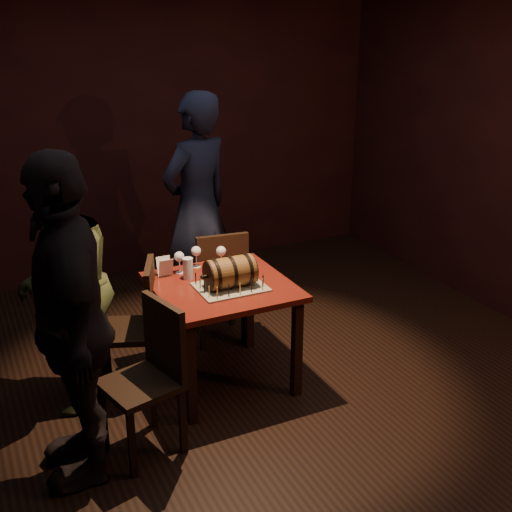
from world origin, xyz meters
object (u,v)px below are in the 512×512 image
object	(u,v)px
wine_glass_mid	(196,252)
barrel_cake	(230,272)
chair_back	(220,281)
chair_left_front	(151,370)
person_left_rear	(63,287)
pub_table	(222,299)
person_left_front	(70,322)
pint_of_ale	(188,269)
person_back	(197,207)
chair_left_rear	(137,321)
wine_glass_left	(179,258)
wine_glass_right	(221,252)

from	to	relation	value
wine_glass_mid	barrel_cake	bearing A→B (deg)	-81.03
chair_back	chair_left_front	world-z (taller)	same
wine_glass_mid	person_left_rear	world-z (taller)	person_left_rear
pub_table	chair_left_front	bearing A→B (deg)	-143.06
chair_back	person_left_front	size ratio (longest dim) A/B	0.50
pint_of_ale	chair_back	size ratio (longest dim) A/B	0.16
person_back	person_left_front	world-z (taller)	person_back
barrel_cake	chair_left_rear	size ratio (longest dim) A/B	0.40
wine_glass_left	chair_left_rear	bearing A→B (deg)	-157.61
barrel_cake	pint_of_ale	world-z (taller)	barrel_cake
wine_glass_mid	chair_left_front	size ratio (longest dim) A/B	0.17
pub_table	wine_glass_mid	xyz separation A→B (m)	(-0.04, 0.36, 0.23)
wine_glass_left	pint_of_ale	distance (m)	0.13
barrel_cake	wine_glass_left	xyz separation A→B (m)	(-0.22, 0.39, 0.00)
chair_left_front	person_back	xyz separation A→B (m)	(0.93, 1.64, 0.43)
barrel_cake	chair_back	xyz separation A→B (m)	(0.19, 0.64, -0.34)
barrel_cake	person_back	xyz separation A→B (m)	(0.24, 1.23, 0.09)
pint_of_ale	chair_left_rear	xyz separation A→B (m)	(-0.39, -0.03, -0.30)
chair_left_front	person_left_rear	xyz separation A→B (m)	(-0.35, 0.72, 0.31)
person_back	pub_table	bearing A→B (deg)	54.66
person_left_rear	wine_glass_mid	bearing A→B (deg)	116.01
chair_left_front	person_back	distance (m)	1.93
pint_of_ale	pub_table	bearing A→B (deg)	-47.97
chair_left_rear	pint_of_ale	bearing A→B (deg)	4.83
wine_glass_mid	wine_glass_right	size ratio (longest dim) A/B	1.00
pub_table	wine_glass_right	distance (m)	0.38
pub_table	person_left_front	size ratio (longest dim) A/B	0.48
wine_glass_right	wine_glass_mid	bearing A→B (deg)	154.05
pub_table	wine_glass_left	world-z (taller)	wine_glass_left
wine_glass_right	chair_left_rear	xyz separation A→B (m)	(-0.68, -0.13, -0.35)
person_left_front	chair_left_rear	bearing A→B (deg)	147.87
pub_table	pint_of_ale	xyz separation A→B (m)	(-0.17, 0.19, 0.18)
wine_glass_right	person_left_front	world-z (taller)	person_left_front
wine_glass_right	chair_back	distance (m)	0.45
wine_glass_right	person_left_rear	distance (m)	1.13
barrel_cake	pub_table	bearing A→B (deg)	107.27
chair_back	chair_left_rear	xyz separation A→B (m)	(-0.77, -0.40, 0.00)
person_back	wine_glass_right	bearing A→B (deg)	57.94
wine_glass_mid	chair_left_rear	xyz separation A→B (m)	(-0.52, -0.21, -0.34)
barrel_cake	chair_back	world-z (taller)	barrel_cake
wine_glass_left	person_back	xyz separation A→B (m)	(0.46, 0.83, 0.09)
chair_back	chair_left_front	xyz separation A→B (m)	(-0.87, -1.05, 0.00)
barrel_cake	chair_left_front	size ratio (longest dim) A/B	0.40
wine_glass_mid	person_left_front	distance (m)	1.37
pub_table	wine_glass_right	xyz separation A→B (m)	(0.12, 0.28, 0.23)
pub_table	barrel_cake	bearing A→B (deg)	-72.73
chair_left_rear	person_left_front	distance (m)	0.95
chair_left_rear	chair_left_front	distance (m)	0.66
pub_table	person_left_rear	size ratio (longest dim) A/B	0.54
wine_glass_mid	chair_back	xyz separation A→B (m)	(0.26, 0.20, -0.34)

